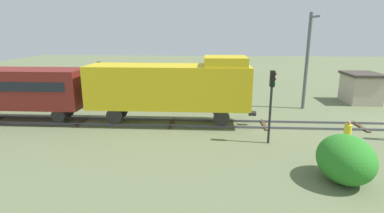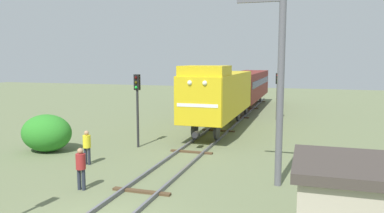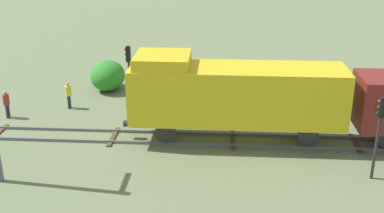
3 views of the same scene
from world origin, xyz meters
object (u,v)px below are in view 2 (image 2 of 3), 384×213
Objects in this scene: locomotive at (219,93)px; traffic_signal_far at (277,87)px; passenger_car_leading at (248,84)px; worker_by_signal at (87,145)px; traffic_signal_mid at (137,97)px; worker_near_track at (81,165)px; catenary_mast at (279,84)px.

locomotive is 7.34m from traffic_signal_far.
worker_by_signal is (-4.20, -23.56, -1.53)m from passenger_car_leading.
passenger_car_leading is 3.27× the size of traffic_signal_mid.
locomotive reaches higher than worker_near_track.
traffic_signal_mid is at bearing 151.99° from catenary_mast.
worker_by_signal is (-1.80, 3.21, 0.00)m from worker_near_track.
locomotive is 0.83× the size of passenger_car_leading.
catenary_mast reaches higher than passenger_car_leading.
locomotive is at bearing 115.03° from catenary_mast.
worker_by_signal is at bearing -112.33° from locomotive.
locomotive reaches higher than worker_by_signal.
catenary_mast is at bearing 46.55° from worker_by_signal.
traffic_signal_mid reaches higher than worker_by_signal.
traffic_signal_far is at bearing 100.00° from worker_near_track.
locomotive is 13.34m from passenger_car_leading.
traffic_signal_far is at bearing -62.59° from passenger_car_leading.
locomotive is at bearing -90.00° from passenger_car_leading.
passenger_car_leading reaches higher than worker_near_track.
worker_near_track is (1.00, -7.30, -1.98)m from traffic_signal_mid.
locomotive reaches higher than traffic_signal_far.
traffic_signal_far is at bearing 60.61° from locomotive.
passenger_car_leading is at bearing 128.63° from worker_by_signal.
worker_near_track is (-2.40, -13.44, -1.78)m from locomotive.
traffic_signal_far is at bearing 113.60° from worker_by_signal.
locomotive is at bearing 106.71° from worker_near_track.
traffic_signal_far is at bearing 60.82° from traffic_signal_mid.
passenger_car_leading is 26.93m from worker_near_track.
worker_near_track is (-6.00, -19.83, -1.78)m from traffic_signal_far.
locomotive is 1.47× the size of catenary_mast.
traffic_signal_far is 17.08m from catenary_mast.
traffic_signal_mid reaches higher than passenger_car_leading.
traffic_signal_far is 0.51× the size of catenary_mast.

